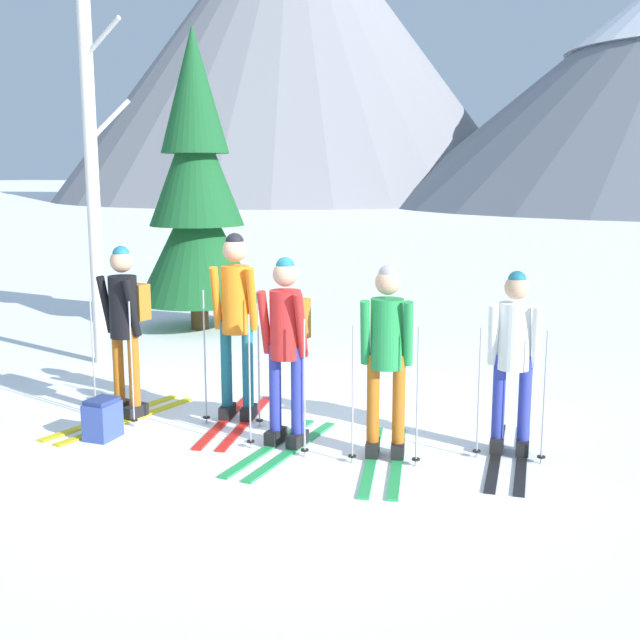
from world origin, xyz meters
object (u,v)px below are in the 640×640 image
object	(u,v)px
skier_in_black	(125,322)
skier_in_orange	(236,317)
skier_in_white	(514,354)
birch_tree_tall	(92,171)
backpack_on_snow_front	(103,419)
pine_tree_near	(196,194)
skier_in_green	(387,351)
skier_in_red	(286,341)

from	to	relation	value
skier_in_black	skier_in_orange	size ratio (longest dim) A/B	0.97
skier_in_orange	skier_in_white	bearing A→B (deg)	3.45
birch_tree_tall	backpack_on_snow_front	xyz separation A→B (m)	(2.02, -2.41, -2.28)
pine_tree_near	birch_tree_tall	size ratio (longest dim) A/B	0.95
skier_in_orange	skier_in_white	xyz separation A→B (m)	(2.67, 0.16, -0.15)
skier_in_black	skier_in_green	size ratio (longest dim) A/B	1.05
skier_in_red	pine_tree_near	bearing A→B (deg)	130.96
skier_in_black	skier_in_white	distance (m)	3.77
skier_in_orange	backpack_on_snow_front	world-z (taller)	skier_in_orange
skier_in_black	skier_in_orange	xyz separation A→B (m)	(1.05, 0.38, 0.07)
birch_tree_tall	backpack_on_snow_front	distance (m)	3.88
skier_in_white	pine_tree_near	bearing A→B (deg)	146.82
skier_in_black	skier_in_orange	bearing A→B (deg)	19.62
skier_in_red	skier_in_white	bearing A→B (deg)	18.95
skier_in_green	birch_tree_tall	xyz separation A→B (m)	(-4.57, 1.77, 1.52)
pine_tree_near	skier_in_white	bearing A→B (deg)	-33.18
skier_in_red	skier_in_black	bearing A→B (deg)	176.71
skier_in_orange	backpack_on_snow_front	size ratio (longest dim) A/B	4.91
skier_in_green	skier_in_white	xyz separation A→B (m)	(0.97, 0.54, -0.04)
pine_tree_near	skier_in_black	bearing A→B (deg)	-65.78
skier_in_red	skier_in_orange	bearing A→B (deg)	148.97
skier_in_white	backpack_on_snow_front	world-z (taller)	skier_in_white
skier_in_orange	birch_tree_tall	bearing A→B (deg)	154.08
pine_tree_near	backpack_on_snow_front	world-z (taller)	pine_tree_near
skier_in_orange	pine_tree_near	xyz separation A→B (m)	(-2.95, 3.84, 1.06)
skier_in_green	backpack_on_snow_front	size ratio (longest dim) A/B	4.52
skier_in_red	pine_tree_near	world-z (taller)	pine_tree_near
skier_in_orange	skier_in_green	xyz separation A→B (m)	(1.71, -0.38, -0.10)
skier_in_white	pine_tree_near	world-z (taller)	pine_tree_near
skier_in_red	birch_tree_tall	world-z (taller)	birch_tree_tall
birch_tree_tall	backpack_on_snow_front	bearing A→B (deg)	-50.06
skier_in_green	backpack_on_snow_front	xyz separation A→B (m)	(-2.56, -0.63, -0.76)
skier_in_white	skier_in_red	bearing A→B (deg)	-161.05
skier_in_black	skier_in_white	size ratio (longest dim) A/B	1.02
skier_in_orange	skier_in_white	world-z (taller)	skier_in_orange
skier_in_orange	birch_tree_tall	xyz separation A→B (m)	(-2.87, 1.39, 1.42)
skier_in_red	birch_tree_tall	xyz separation A→B (m)	(-3.67, 1.87, 1.49)
birch_tree_tall	skier_in_red	bearing A→B (deg)	-27.08
skier_in_black	pine_tree_near	xyz separation A→B (m)	(-1.89, 4.21, 1.13)
skier_in_red	backpack_on_snow_front	world-z (taller)	skier_in_red
skier_in_orange	backpack_on_snow_front	distance (m)	1.58
skier_in_orange	skier_in_black	bearing A→B (deg)	-160.38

